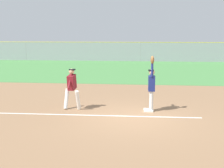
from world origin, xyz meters
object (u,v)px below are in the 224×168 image
at_px(first_base, 148,110).
at_px(fielder, 152,84).
at_px(runner, 72,86).
at_px(parked_car_blue, 145,53).
at_px(parked_car_red, 103,53).
at_px(parked_car_green, 192,53).
at_px(baseball, 151,70).
at_px(parked_car_tan, 62,53).

distance_m(first_base, fielder, 1.09).
bearing_deg(first_base, runner, -179.48).
xyz_separation_m(fielder, runner, (-3.27, -0.04, -0.12)).
bearing_deg(parked_car_blue, fielder, -86.68).
relative_size(fielder, parked_car_red, 0.50).
xyz_separation_m(runner, parked_car_green, (9.01, 26.41, -0.32)).
height_order(fielder, runner, fielder).
bearing_deg(parked_car_blue, parked_car_green, 10.40).
xyz_separation_m(baseball, parked_car_tan, (-10.79, 25.57, -0.96)).
bearing_deg(parked_car_blue, first_base, -86.92).
bearing_deg(parked_car_green, baseball, -105.36).
height_order(runner, parked_car_green, runner).
xyz_separation_m(fielder, parked_car_tan, (-10.82, 25.92, -0.45)).
bearing_deg(first_base, parked_car_blue, 90.03).
distance_m(runner, parked_car_blue, 25.85).
bearing_deg(first_base, parked_car_tan, 112.45).
xyz_separation_m(baseball, parked_car_blue, (-0.09, 25.26, -0.96)).
distance_m(fielder, runner, 3.28).
bearing_deg(parked_car_red, runner, -81.18).
relative_size(fielder, parked_car_blue, 0.51).
bearing_deg(parked_car_red, first_base, -74.28).
bearing_deg(runner, baseball, 12.79).
bearing_deg(baseball, runner, -173.09).
bearing_deg(fielder, first_base, 7.31).
bearing_deg(parked_car_tan, parked_car_green, -1.82).
distance_m(baseball, parked_car_green, 26.66).
xyz_separation_m(fielder, baseball, (-0.03, 0.35, 0.52)).
distance_m(first_base, parked_car_tan, 28.07).
relative_size(first_base, parked_car_tan, 0.08).
xyz_separation_m(first_base, parked_car_green, (5.85, 26.38, 0.63)).
relative_size(parked_car_red, parked_car_green, 1.01).
distance_m(fielder, parked_car_red, 26.29).
bearing_deg(parked_car_blue, parked_car_tan, -178.65).
xyz_separation_m(parked_car_tan, parked_car_red, (5.33, -0.22, 0.00)).
height_order(first_base, parked_car_blue, parked_car_blue).
height_order(runner, parked_car_red, runner).
xyz_separation_m(parked_car_red, parked_car_green, (11.23, 0.65, 0.00)).
height_order(first_base, fielder, fielder).
relative_size(first_base, parked_car_green, 0.08).
bearing_deg(parked_car_blue, baseball, -86.74).
bearing_deg(first_base, parked_car_green, 77.50).
distance_m(first_base, baseball, 1.64).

